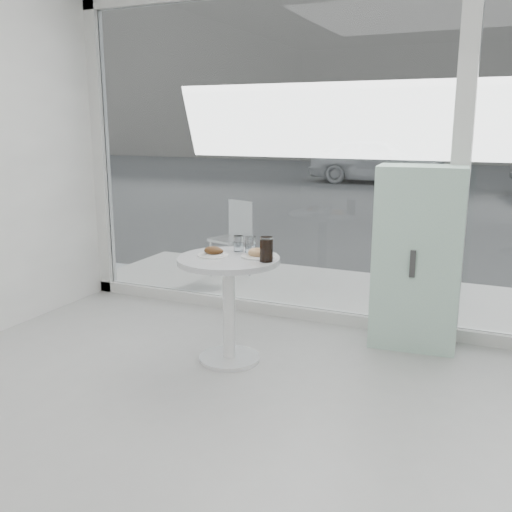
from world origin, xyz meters
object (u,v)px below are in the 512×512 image
at_px(mint_cabinet, 417,257).
at_px(plate_fritter, 214,252).
at_px(main_table, 229,287).
at_px(car_white, 377,160).
at_px(patio_chair, 234,234).
at_px(water_tumbler_b, 251,246).
at_px(plate_donut, 258,254).
at_px(water_tumbler_a, 239,244).
at_px(cola_glass, 266,250).

relative_size(mint_cabinet, plate_fritter, 6.23).
xyz_separation_m(main_table, car_white, (-1.79, 13.06, 0.10)).
bearing_deg(patio_chair, water_tumbler_b, -42.09).
height_order(patio_chair, plate_donut, patio_chair).
bearing_deg(main_table, water_tumbler_a, 94.62).
bearing_deg(patio_chair, water_tumbler_a, -44.32).
bearing_deg(patio_chair, mint_cabinet, -9.67).
xyz_separation_m(car_white, plate_donut, (1.97, -12.96, 0.14)).
bearing_deg(main_table, water_tumbler_b, 58.51).
distance_m(plate_donut, cola_glass, 0.16).
bearing_deg(car_white, plate_donut, -169.34).
bearing_deg(water_tumbler_a, cola_glass, -34.36).
height_order(main_table, plate_donut, plate_donut).
height_order(plate_fritter, water_tumbler_a, water_tumbler_a).
distance_m(car_white, water_tumbler_a, 12.98).
relative_size(patio_chair, car_white, 0.21).
bearing_deg(patio_chair, plate_fritter, -49.05).
height_order(plate_fritter, plate_donut, plate_fritter).
xyz_separation_m(water_tumbler_b, cola_glass, (0.19, -0.17, 0.03)).
height_order(water_tumbler_a, water_tumbler_b, water_tumbler_b).
height_order(mint_cabinet, plate_donut, mint_cabinet).
bearing_deg(plate_fritter, patio_chair, 112.36).
distance_m(plate_fritter, cola_glass, 0.41).
relative_size(water_tumbler_a, water_tumbler_b, 0.93).
xyz_separation_m(main_table, water_tumbler_b, (0.10, 0.16, 0.27)).
bearing_deg(water_tumbler_a, plate_fritter, -115.02).
bearing_deg(plate_donut, mint_cabinet, 38.94).
bearing_deg(mint_cabinet, water_tumbler_a, -154.79).
height_order(main_table, plate_fritter, plate_fritter).
relative_size(mint_cabinet, water_tumbler_a, 11.91).
bearing_deg(main_table, car_white, 97.80).
bearing_deg(main_table, mint_cabinet, 37.21).
relative_size(main_table, water_tumbler_a, 6.64).
height_order(patio_chair, water_tumbler_b, water_tumbler_b).
relative_size(car_white, water_tumbler_a, 32.81).
relative_size(plate_fritter, water_tumbler_b, 1.77).
relative_size(car_white, cola_glass, 22.39).
bearing_deg(water_tumbler_b, water_tumbler_a, 160.31).
bearing_deg(car_white, mint_cabinet, -164.39).
bearing_deg(water_tumbler_b, plate_fritter, -141.68).
bearing_deg(cola_glass, patio_chair, 121.41).
height_order(patio_chair, plate_fritter, patio_chair).
bearing_deg(cola_glass, plate_donut, 135.60).
bearing_deg(water_tumbler_b, mint_cabinet, 34.19).
relative_size(patio_chair, water_tumbler_a, 7.03).
relative_size(mint_cabinet, patio_chair, 1.69).
bearing_deg(mint_cabinet, water_tumbler_b, -150.68).
bearing_deg(plate_fritter, water_tumbler_b, 38.32).
relative_size(plate_donut, water_tumbler_a, 2.08).
xyz_separation_m(main_table, mint_cabinet, (1.16, 0.88, 0.14)).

